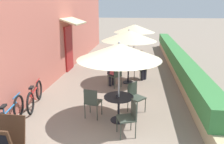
# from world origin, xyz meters

# --- Properties ---
(cafe_facade_wall) EXTENTS (0.98, 14.66, 4.20)m
(cafe_facade_wall) POSITION_xyz_m (-2.54, 7.20, 2.09)
(cafe_facade_wall) COLOR #C66B5B
(cafe_facade_wall) RESTS_ON ground_plane
(planter_hedge) EXTENTS (0.60, 13.66, 1.01)m
(planter_hedge) POSITION_xyz_m (2.75, 7.23, 0.54)
(planter_hedge) COLOR tan
(planter_hedge) RESTS_ON ground_plane
(patio_table_near) EXTENTS (0.78, 0.78, 0.70)m
(patio_table_near) POSITION_xyz_m (0.49, 1.90, 0.51)
(patio_table_near) COLOR black
(patio_table_near) RESTS_ON ground_plane
(patio_umbrella_near) EXTENTS (2.13, 2.13, 2.16)m
(patio_umbrella_near) POSITION_xyz_m (0.49, 1.90, 1.91)
(patio_umbrella_near) COLOR #B7B7BC
(patio_umbrella_near) RESTS_ON ground_plane
(cafe_chair_near_left) EXTENTS (0.51, 0.51, 0.87)m
(cafe_chair_near_left) POSITION_xyz_m (0.81, 1.24, 0.52)
(cafe_chair_near_left) COLOR #384238
(cafe_chair_near_left) RESTS_ON ground_plane
(cafe_chair_near_right) EXTENTS (0.56, 0.56, 0.87)m
(cafe_chair_near_right) POSITION_xyz_m (0.90, 2.50, 0.52)
(cafe_chair_near_right) COLOR #384238
(cafe_chair_near_right) RESTS_ON ground_plane
(cafe_chair_near_back) EXTENTS (0.46, 0.46, 0.87)m
(cafe_chair_near_back) POSITION_xyz_m (-0.25, 1.95, 0.52)
(cafe_chair_near_back) COLOR #384238
(cafe_chair_near_back) RESTS_ON ground_plane
(coffee_cup_near) EXTENTS (0.07, 0.07, 0.09)m
(coffee_cup_near) POSITION_xyz_m (0.44, 1.84, 0.75)
(coffee_cup_near) COLOR #232328
(coffee_cup_near) RESTS_ON patio_table_near
(patio_table_mid) EXTENTS (0.78, 0.78, 0.70)m
(patio_table_mid) POSITION_xyz_m (0.57, 5.03, 0.51)
(patio_table_mid) COLOR black
(patio_table_mid) RESTS_ON ground_plane
(patio_umbrella_mid) EXTENTS (2.13, 2.13, 2.16)m
(patio_umbrella_mid) POSITION_xyz_m (0.57, 5.03, 1.91)
(patio_umbrella_mid) COLOR #B7B7BC
(patio_umbrella_mid) RESTS_ON ground_plane
(cafe_chair_mid_left) EXTENTS (0.56, 0.56, 0.87)m
(cafe_chair_mid_left) POSITION_xyz_m (0.13, 4.44, 0.52)
(cafe_chair_mid_left) COLOR #384238
(cafe_chair_mid_left) RESTS_ON ground_plane
(seated_patron_mid_left) EXTENTS (0.51, 0.51, 1.25)m
(seated_patron_mid_left) POSITION_xyz_m (0.05, 4.51, 0.69)
(seated_patron_mid_left) COLOR #23232D
(seated_patron_mid_left) RESTS_ON ground_plane
(cafe_chair_mid_right) EXTENTS (0.56, 0.56, 0.87)m
(cafe_chair_mid_right) POSITION_xyz_m (1.00, 5.62, 0.52)
(cafe_chair_mid_right) COLOR #384238
(cafe_chair_mid_right) RESTS_ON ground_plane
(seated_patron_mid_right) EXTENTS (0.51, 0.51, 1.25)m
(seated_patron_mid_right) POSITION_xyz_m (1.08, 5.55, 0.69)
(seated_patron_mid_right) COLOR #23232D
(seated_patron_mid_right) RESTS_ON ground_plane
(coffee_cup_mid) EXTENTS (0.07, 0.07, 0.09)m
(coffee_cup_mid) POSITION_xyz_m (0.45, 4.99, 0.75)
(coffee_cup_mid) COLOR white
(coffee_cup_mid) RESTS_ON patio_table_mid
(patio_table_far) EXTENTS (0.78, 0.78, 0.70)m
(patio_table_far) POSITION_xyz_m (0.68, 8.04, 0.51)
(patio_table_far) COLOR black
(patio_table_far) RESTS_ON ground_plane
(patio_umbrella_far) EXTENTS (2.13, 2.13, 2.16)m
(patio_umbrella_far) POSITION_xyz_m (0.68, 8.04, 1.91)
(patio_umbrella_far) COLOR #B7B7BC
(patio_umbrella_far) RESTS_ON ground_plane
(cafe_chair_far_left) EXTENTS (0.47, 0.47, 0.87)m
(cafe_chair_far_left) POSITION_xyz_m (0.89, 7.34, 0.52)
(cafe_chair_far_left) COLOR #384238
(cafe_chair_far_left) RESTS_ON ground_plane
(cafe_chair_far_right) EXTENTS (0.47, 0.47, 0.87)m
(cafe_chair_far_right) POSITION_xyz_m (0.47, 8.74, 0.52)
(cafe_chair_far_right) COLOR #384238
(cafe_chair_far_right) RESTS_ON ground_plane
(coffee_cup_far) EXTENTS (0.07, 0.07, 0.09)m
(coffee_cup_far) POSITION_xyz_m (0.67, 8.20, 0.75)
(coffee_cup_far) COLOR #B73D3D
(coffee_cup_far) RESTS_ON patio_table_far
(bicycle_leaning) EXTENTS (0.31, 1.70, 0.74)m
(bicycle_leaning) POSITION_xyz_m (-2.20, 1.19, 0.34)
(bicycle_leaning) COLOR black
(bicycle_leaning) RESTS_ON ground_plane
(bicycle_second) EXTENTS (0.42, 1.68, 0.74)m
(bicycle_second) POSITION_xyz_m (-2.16, 2.47, 0.34)
(bicycle_second) COLOR black
(bicycle_second) RESTS_ON ground_plane
(menu_board) EXTENTS (0.59, 0.64, 0.87)m
(menu_board) POSITION_xyz_m (-1.54, 0.00, 0.43)
(menu_board) COLOR #422819
(menu_board) RESTS_ON ground_plane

